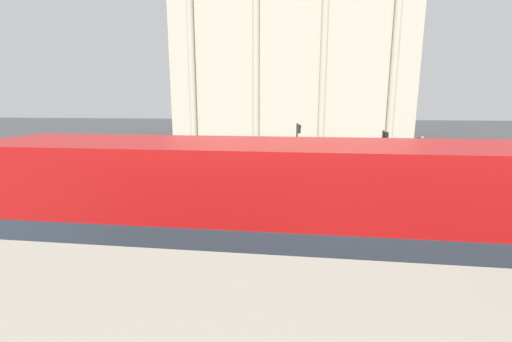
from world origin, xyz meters
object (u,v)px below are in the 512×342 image
Objects in this scene: double_decker_bus at (256,231)px; pedestrian_black at (311,158)px; traffic_light_mid at (384,149)px; pedestrian_blue at (422,144)px; pedestrian_red at (473,194)px; traffic_light_near at (418,167)px; pedestrian_yellow at (443,183)px; traffic_light_far at (298,137)px; plaza_building_left at (291,60)px.

double_decker_bus is 6.41× the size of pedestrian_black.
double_decker_bus is 3.44× the size of traffic_light_mid.
pedestrian_blue is (6.28, 12.26, -1.10)m from traffic_light_mid.
pedestrian_red is (8.28, 8.78, -1.28)m from double_decker_bus.
pedestrian_yellow is at bearing 54.42° from traffic_light_near.
traffic_light_far is at bearing 84.95° from double_decker_bus.
pedestrian_red is at bearing -68.22° from traffic_light_mid.
pedestrian_yellow is at bearing -33.80° from pedestrian_red.
traffic_light_near is 2.02× the size of pedestrian_black.
pedestrian_red is at bearing -58.29° from traffic_light_far.
plaza_building_left reaches higher than traffic_light_mid.
traffic_light_mid is at bearing 151.77° from pedestrian_black.
traffic_light_far is 1.87× the size of pedestrian_red.
traffic_light_near reaches higher than pedestrian_blue.
traffic_light_mid is (6.72, -32.21, -9.00)m from plaza_building_left.
traffic_light_far is at bearing -105.57° from pedestrian_yellow.
pedestrian_red is at bearing 50.57° from pedestrian_yellow.
traffic_light_far is (1.50, -25.90, -8.99)m from plaza_building_left.
plaza_building_left is 10.33× the size of traffic_light_mid.
traffic_light_near is 1.08× the size of traffic_light_mid.
pedestrian_red is (2.42, -6.06, -1.13)m from traffic_light_mid.
pedestrian_blue reaches higher than pedestrian_red.
double_decker_bus is 29.71m from pedestrian_blue.
traffic_light_near is 10.75m from pedestrian_black.
plaza_building_left is 19.80× the size of pedestrian_yellow.
double_decker_bus is at bearing 3.46° from pedestrian_yellow.
double_decker_bus is 13.49m from pedestrian_yellow.
double_decker_bus is 6.60× the size of pedestrian_yellow.
plaza_building_left is at bearing 87.72° from double_decker_bus.
pedestrian_black is (1.62, 17.61, -1.27)m from double_decker_bus.
pedestrian_black is 14.16m from pedestrian_blue.
traffic_light_mid is at bearing -113.87° from pedestrian_yellow.
pedestrian_yellow is (-0.42, 2.10, -0.03)m from pedestrian_red.
plaza_building_left is 9.53× the size of traffic_light_near.
traffic_light_mid is 5.19m from pedestrian_black.
pedestrian_blue is at bearing -132.99° from pedestrian_black.
pedestrian_red is 18.72m from pedestrian_blue.
plaza_building_left is 18.71× the size of pedestrian_blue.
double_decker_bus is at bearing -125.94° from traffic_light_near.
traffic_light_near is 2.02× the size of pedestrian_red.
traffic_light_far is at bearing -13.37° from pedestrian_red.
double_decker_bus reaches higher than traffic_light_far.
traffic_light_mid reaches higher than pedestrian_yellow.
traffic_light_near is 1.08× the size of traffic_light_far.
plaza_building_left is at bearing 93.32° from traffic_light_far.
pedestrian_blue is (3.86, 18.31, 0.03)m from pedestrian_red.
double_decker_bus is 3.18× the size of traffic_light_near.
pedestrian_yellow is at bearing -54.87° from traffic_light_far.
plaza_building_left is 34.11m from traffic_light_mid.
traffic_light_mid is 13.81m from pedestrian_blue.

